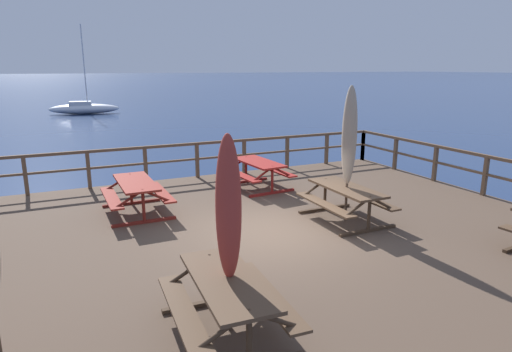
% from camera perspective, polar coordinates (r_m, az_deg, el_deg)
% --- Properties ---
extents(ground_plane, '(600.00, 600.00, 0.00)m').
position_cam_1_polar(ground_plane, '(9.65, 2.00, -11.49)').
color(ground_plane, navy).
extents(wooden_deck, '(12.87, 10.49, 0.80)m').
position_cam_1_polar(wooden_deck, '(9.49, 2.02, -9.30)').
color(wooden_deck, brown).
rests_on(wooden_deck, ground).
extents(railing_waterside_far, '(12.67, 0.10, 1.09)m').
position_cam_1_polar(railing_waterside_far, '(13.71, -7.58, 2.84)').
color(railing_waterside_far, brown).
rests_on(railing_waterside_far, wooden_deck).
extents(railing_side_right, '(0.10, 10.29, 1.09)m').
position_cam_1_polar(railing_side_right, '(13.11, 27.41, 0.90)').
color(railing_side_right, brown).
rests_on(railing_side_right, wooden_deck).
extents(picnic_table_front_right, '(1.50, 1.99, 0.78)m').
position_cam_1_polar(picnic_table_front_right, '(5.77, -3.74, -14.85)').
color(picnic_table_front_right, brown).
rests_on(picnic_table_front_right, wooden_deck).
extents(picnic_table_back_right, '(1.56, 1.93, 0.78)m').
position_cam_1_polar(picnic_table_back_right, '(12.42, 0.32, 0.95)').
color(picnic_table_back_right, maroon).
rests_on(picnic_table_back_right, wooden_deck).
extents(picnic_table_front_left, '(1.41, 1.98, 0.78)m').
position_cam_1_polar(picnic_table_front_left, '(9.98, 11.45, -2.52)').
color(picnic_table_front_left, brown).
rests_on(picnic_table_front_left, wooden_deck).
extents(picnic_table_mid_centre, '(1.41, 1.91, 0.78)m').
position_cam_1_polar(picnic_table_mid_centre, '(10.63, -15.09, -1.74)').
color(picnic_table_mid_centre, maroon).
rests_on(picnic_table_mid_centre, wooden_deck).
extents(patio_umbrella_tall_mid_left, '(0.32, 0.32, 2.58)m').
position_cam_1_polar(patio_umbrella_tall_mid_left, '(5.41, -3.55, -4.33)').
color(patio_umbrella_tall_mid_left, '#4C3828').
rests_on(patio_umbrella_tall_mid_left, wooden_deck).
extents(patio_umbrella_tall_back_right, '(0.32, 0.32, 2.96)m').
position_cam_1_polar(patio_umbrella_tall_back_right, '(9.70, 11.88, 4.98)').
color(patio_umbrella_tall_back_right, '#4C3828').
rests_on(patio_umbrella_tall_back_right, wooden_deck).
extents(sailboat_distant, '(6.19, 2.63, 7.72)m').
position_cam_1_polar(sailboat_distant, '(43.19, -21.17, 8.11)').
color(sailboat_distant, silver).
rests_on(sailboat_distant, ground).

